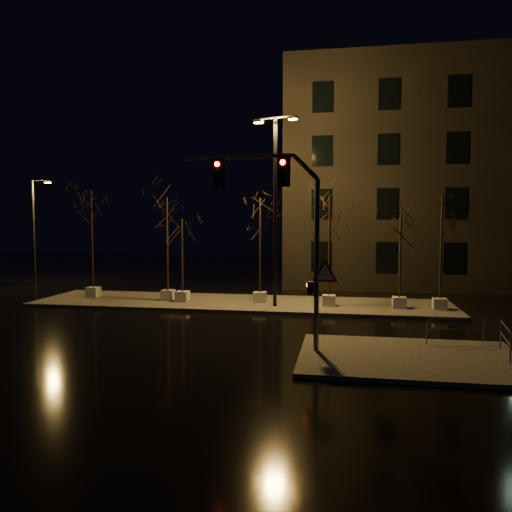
# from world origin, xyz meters

# --- Properties ---
(ground) EXTENTS (90.00, 90.00, 0.00)m
(ground) POSITION_xyz_m (0.00, 0.00, 0.00)
(ground) COLOR black
(ground) RESTS_ON ground
(median) EXTENTS (22.00, 5.00, 0.15)m
(median) POSITION_xyz_m (0.00, 6.00, 0.07)
(median) COLOR #42403B
(median) RESTS_ON ground
(sidewalk_corner) EXTENTS (7.00, 5.00, 0.15)m
(sidewalk_corner) POSITION_xyz_m (7.50, -3.50, 0.07)
(sidewalk_corner) COLOR #42403B
(sidewalk_corner) RESTS_ON ground
(building) EXTENTS (25.00, 12.00, 15.00)m
(building) POSITION_xyz_m (14.00, 18.00, 7.50)
(building) COLOR black
(building) RESTS_ON ground
(tree_0) EXTENTS (1.80, 1.80, 6.14)m
(tree_0) POSITION_xyz_m (-8.60, 6.31, 4.81)
(tree_0) COLOR #BAB9AE
(tree_0) RESTS_ON median
(tree_1) EXTENTS (1.80, 1.80, 5.68)m
(tree_1) POSITION_xyz_m (-4.01, 5.91, 4.46)
(tree_1) COLOR #BAB9AE
(tree_1) RESTS_ON median
(tree_2) EXTENTS (1.80, 1.80, 4.50)m
(tree_2) POSITION_xyz_m (-3.07, 5.56, 3.57)
(tree_2) COLOR #BAB9AE
(tree_2) RESTS_ON median
(tree_3) EXTENTS (1.80, 1.80, 5.63)m
(tree_3) POSITION_xyz_m (1.05, 5.98, 4.42)
(tree_3) COLOR #BAB9AE
(tree_3) RESTS_ON median
(tree_4) EXTENTS (1.80, 1.80, 5.70)m
(tree_4) POSITION_xyz_m (4.67, 5.55, 4.48)
(tree_4) COLOR #BAB9AE
(tree_4) RESTS_ON median
(tree_5) EXTENTS (1.80, 1.80, 4.81)m
(tree_5) POSITION_xyz_m (8.11, 5.52, 3.80)
(tree_5) COLOR #BAB9AE
(tree_5) RESTS_ON median
(tree_6) EXTENTS (1.80, 1.80, 5.68)m
(tree_6) POSITION_xyz_m (10.00, 5.41, 4.46)
(tree_6) COLOR #BAB9AE
(tree_6) RESTS_ON median
(traffic_signal_mast) EXTENTS (5.33, 0.45, 6.51)m
(traffic_signal_mast) POSITION_xyz_m (3.44, -3.18, 4.43)
(traffic_signal_mast) COLOR #5A5D62
(traffic_signal_mast) RESTS_ON sidewalk_corner
(streetlight_main) EXTENTS (2.32, 0.93, 9.43)m
(streetlight_main) POSITION_xyz_m (1.98, 5.01, 5.59)
(streetlight_main) COLOR black
(streetlight_main) RESTS_ON median
(streetlight_far) EXTENTS (1.43, 0.32, 7.28)m
(streetlight_far) POSITION_xyz_m (-15.65, 11.58, 4.00)
(streetlight_far) COLOR black
(streetlight_far) RESTS_ON ground
(guard_rail_a) EXTENTS (2.05, 0.53, 0.91)m
(guard_rail_a) POSITION_xyz_m (9.27, -1.50, 0.74)
(guard_rail_a) COLOR #5A5D62
(guard_rail_a) RESTS_ON sidewalk_corner
(guard_rail_b) EXTENTS (0.33, 1.97, 0.94)m
(guard_rail_b) POSITION_xyz_m (10.50, -2.88, 0.76)
(guard_rail_b) COLOR #5A5D62
(guard_rail_b) RESTS_ON sidewalk_corner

